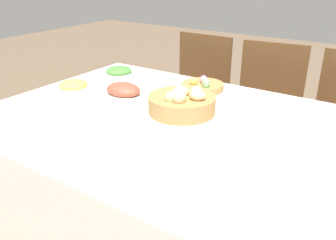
{
  "coord_description": "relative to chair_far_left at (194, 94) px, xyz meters",
  "views": [
    {
      "loc": [
        0.7,
        -1.18,
        1.37
      ],
      "look_at": [
        -0.03,
        -0.09,
        0.79
      ],
      "focal_mm": 38.0,
      "sensor_mm": 36.0,
      "label": 1
    }
  ],
  "objects": [
    {
      "name": "spoon",
      "position": [
        0.57,
        -1.39,
        0.25
      ],
      "size": [
        0.02,
        0.19,
        0.0
      ],
      "rotation": [
        0.0,
        0.0,
        -0.07
      ],
      "color": "#B7B7BC",
      "rests_on": "dining_table"
    },
    {
      "name": "bread_basket",
      "position": [
        0.42,
        -0.86,
        0.29
      ],
      "size": [
        0.3,
        0.3,
        0.12
      ],
      "color": "#9E7542",
      "rests_on": "dining_table"
    },
    {
      "name": "chair_far_left",
      "position": [
        0.0,
        0.0,
        0.0
      ],
      "size": [
        0.43,
        0.43,
        0.91
      ],
      "rotation": [
        0.0,
        0.0,
        -0.02
      ],
      "color": "brown",
      "rests_on": "ground"
    },
    {
      "name": "pineapple_bowl",
      "position": [
        -0.15,
        -0.98,
        0.29
      ],
      "size": [
        0.16,
        0.16,
        0.08
      ],
      "color": "silver",
      "rests_on": "dining_table"
    },
    {
      "name": "fork",
      "position": [
        0.25,
        -1.39,
        0.25
      ],
      "size": [
        0.02,
        0.19,
        0.0
      ],
      "rotation": [
        0.0,
        0.0,
        0.07
      ],
      "color": "#B7B7BC",
      "rests_on": "dining_table"
    },
    {
      "name": "drinking_cup",
      "position": [
        0.62,
        -1.24,
        0.29
      ],
      "size": [
        0.07,
        0.07,
        0.09
      ],
      "color": "silver",
      "rests_on": "dining_table"
    },
    {
      "name": "knife",
      "position": [
        0.54,
        -1.39,
        0.25
      ],
      "size": [
        0.02,
        0.19,
        0.0
      ],
      "rotation": [
        0.0,
        0.0,
        0.07
      ],
      "color": "#B7B7BC",
      "rests_on": "dining_table"
    },
    {
      "name": "dinner_plate",
      "position": [
        0.39,
        -1.39,
        0.25
      ],
      "size": [
        0.23,
        0.23,
        0.01
      ],
      "color": "silver",
      "rests_on": "dining_table"
    },
    {
      "name": "chair_far_center",
      "position": [
        0.53,
        -0.0,
        0.0
      ],
      "size": [
        0.47,
        0.47,
        0.91
      ],
      "rotation": [
        0.0,
        0.0,
        0.12
      ],
      "color": "brown",
      "rests_on": "ground"
    },
    {
      "name": "green_salad_bowl",
      "position": [
        -0.12,
        -0.66,
        0.29
      ],
      "size": [
        0.17,
        0.17,
        0.08
      ],
      "color": "silver",
      "rests_on": "dining_table"
    },
    {
      "name": "dining_table",
      "position": [
        0.5,
        -0.95,
        -0.13
      ],
      "size": [
        1.8,
        1.19,
        0.75
      ],
      "color": "white",
      "rests_on": "ground"
    },
    {
      "name": "ham_platter",
      "position": [
        0.05,
        -0.83,
        0.27
      ],
      "size": [
        0.29,
        0.2,
        0.07
      ],
      "color": "silver",
      "rests_on": "dining_table"
    },
    {
      "name": "butter_dish",
      "position": [
        0.15,
        -1.23,
        0.26
      ],
      "size": [
        0.14,
        0.08,
        0.03
      ],
      "color": "silver",
      "rests_on": "dining_table"
    },
    {
      "name": "egg_basket",
      "position": [
        0.35,
        -0.53,
        0.27
      ],
      "size": [
        0.22,
        0.22,
        0.08
      ],
      "color": "#9E7542",
      "rests_on": "dining_table"
    }
  ]
}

